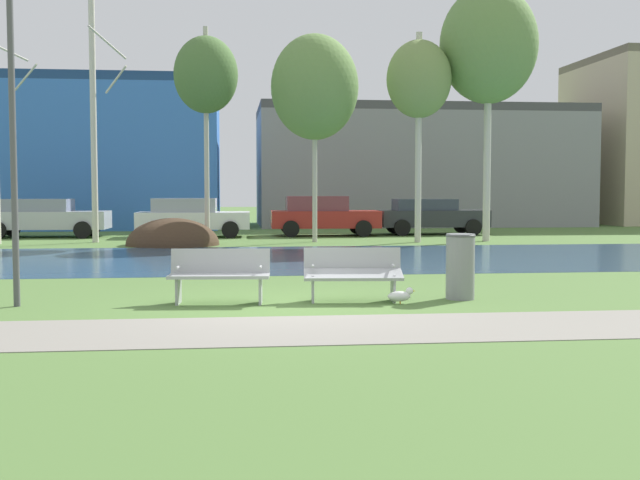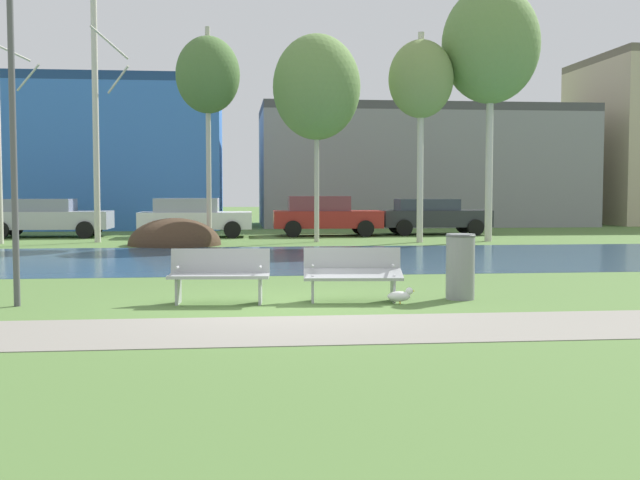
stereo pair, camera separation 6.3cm
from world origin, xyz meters
TOP-DOWN VIEW (x-y plane):
  - ground_plane at (0.00, 10.00)m, footprint 120.00×120.00m
  - paved_path_strip at (0.00, -1.96)m, footprint 60.00×2.18m
  - river_band at (0.00, 8.80)m, footprint 80.00×8.55m
  - soil_mound at (-2.79, 14.24)m, footprint 3.03×3.05m
  - bench_left at (-1.07, 0.60)m, footprint 1.64×0.70m
  - bench_right at (1.09, 0.60)m, footprint 1.64×0.70m
  - trash_bin at (2.91, 0.67)m, footprint 0.50×0.50m
  - seagull at (1.81, 0.23)m, footprint 0.45×0.17m
  - streetlamp at (-4.22, 0.62)m, footprint 0.32×0.32m
  - birch_left at (-5.50, 15.88)m, footprint 1.28×2.32m
  - birch_center_left at (-1.69, 15.20)m, footprint 2.16×2.16m
  - birch_center at (2.01, 15.30)m, footprint 3.01×3.01m
  - birch_center_right at (5.52, 14.71)m, footprint 2.21×2.21m
  - birch_right at (8.05, 15.00)m, footprint 3.38×3.38m
  - parked_van_nearest_silver at (-7.97, 19.08)m, footprint 4.67×2.07m
  - parked_sedan_second_white at (-2.39, 18.65)m, footprint 4.30×2.14m
  - parked_hatch_third_red at (2.70, 18.89)m, footprint 4.27×2.09m
  - parked_wagon_fourth_dark at (7.15, 19.32)m, footprint 4.36×2.09m
  - building_blue_store at (-9.12, 27.43)m, footprint 15.30×8.53m
  - building_grey_warehouse at (8.63, 27.92)m, footprint 16.23×7.11m

SIDE VIEW (x-z plane):
  - ground_plane at x=0.00m, z-range 0.00..0.00m
  - soil_mound at x=-2.79m, z-range -0.89..0.89m
  - river_band at x=0.00m, z-range 0.00..0.01m
  - paved_path_strip at x=0.00m, z-range 0.00..0.01m
  - seagull at x=1.81m, z-range 0.00..0.26m
  - bench_left at x=-1.07m, z-range 0.04..0.91m
  - bench_right at x=1.09m, z-range 0.04..0.91m
  - trash_bin at x=2.91m, z-range 0.02..1.11m
  - parked_wagon_fourth_dark at x=7.15m, z-range 0.05..1.49m
  - parked_van_nearest_silver at x=-7.97m, z-range 0.05..1.51m
  - parked_sedan_second_white at x=-2.39m, z-range 0.04..1.52m
  - parked_hatch_third_red at x=2.70m, z-range 0.03..1.59m
  - building_grey_warehouse at x=8.63m, z-range 0.00..5.94m
  - building_blue_store at x=-9.12m, z-range 0.00..6.94m
  - streetlamp at x=-4.22m, z-range 0.91..6.38m
  - birch_left at x=-5.50m, z-range 0.08..8.99m
  - birch_center at x=2.01m, z-range 1.75..8.90m
  - birch_center_right at x=5.52m, z-range 1.95..9.11m
  - birch_center_left at x=-1.69m, z-range 2.01..9.29m
  - birch_right at x=8.05m, z-range 2.37..11.24m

